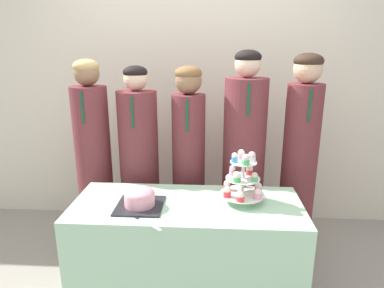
{
  "coord_description": "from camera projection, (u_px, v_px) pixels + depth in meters",
  "views": [
    {
      "loc": [
        0.15,
        -1.59,
        1.64
      ],
      "look_at": [
        0.03,
        0.31,
        1.09
      ],
      "focal_mm": 32.0,
      "sensor_mm": 36.0,
      "label": 1
    }
  ],
  "objects": [
    {
      "name": "student_4",
      "position": [
        299.0,
        166.0,
        2.51
      ],
      "size": [
        0.25,
        0.26,
        1.59
      ],
      "color": "brown",
      "rests_on": "ground_plane"
    },
    {
      "name": "round_cake",
      "position": [
        140.0,
        198.0,
        2.01
      ],
      "size": [
        0.27,
        0.27,
        0.12
      ],
      "color": "#232328",
      "rests_on": "table"
    },
    {
      "name": "student_2",
      "position": [
        189.0,
        169.0,
        2.57
      ],
      "size": [
        0.24,
        0.25,
        1.51
      ],
      "color": "brown",
      "rests_on": "ground_plane"
    },
    {
      "name": "table",
      "position": [
        187.0,
        255.0,
        2.17
      ],
      "size": [
        1.39,
        0.57,
        0.72
      ],
      "color": "#A8DBB2",
      "rests_on": "ground_plane"
    },
    {
      "name": "wall_back",
      "position": [
        197.0,
        78.0,
        3.1
      ],
      "size": [
        9.0,
        0.06,
        2.7
      ],
      "color": "beige",
      "rests_on": "ground_plane"
    },
    {
      "name": "student_3",
      "position": [
        243.0,
        167.0,
        2.54
      ],
      "size": [
        0.31,
        0.31,
        1.61
      ],
      "color": "brown",
      "rests_on": "ground_plane"
    },
    {
      "name": "student_0",
      "position": [
        94.0,
        166.0,
        2.62
      ],
      "size": [
        0.27,
        0.27,
        1.55
      ],
      "color": "brown",
      "rests_on": "ground_plane"
    },
    {
      "name": "cupcake_stand",
      "position": [
        243.0,
        179.0,
        2.04
      ],
      "size": [
        0.27,
        0.27,
        0.32
      ],
      "color": "silver",
      "rests_on": "table"
    },
    {
      "name": "student_1",
      "position": [
        140.0,
        172.0,
        2.61
      ],
      "size": [
        0.29,
        0.3,
        1.51
      ],
      "color": "brown",
      "rests_on": "ground_plane"
    },
    {
      "name": "cake_knife",
      "position": [
        140.0,
        219.0,
        1.87
      ],
      "size": [
        0.21,
        0.18,
        0.01
      ],
      "rotation": [
        0.0,
        0.0,
        -0.7
      ],
      "color": "silver",
      "rests_on": "table"
    }
  ]
}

